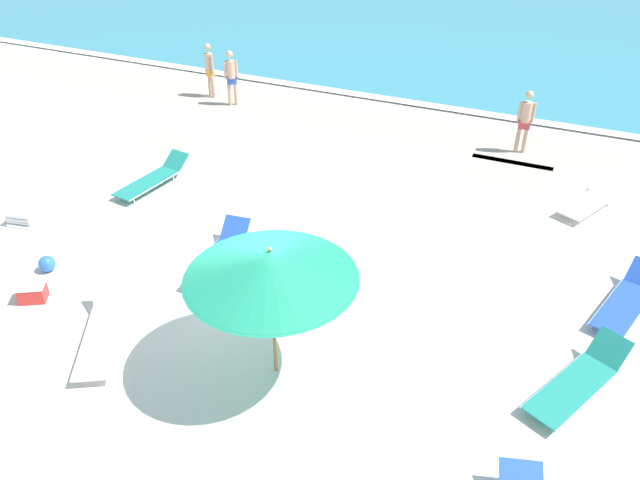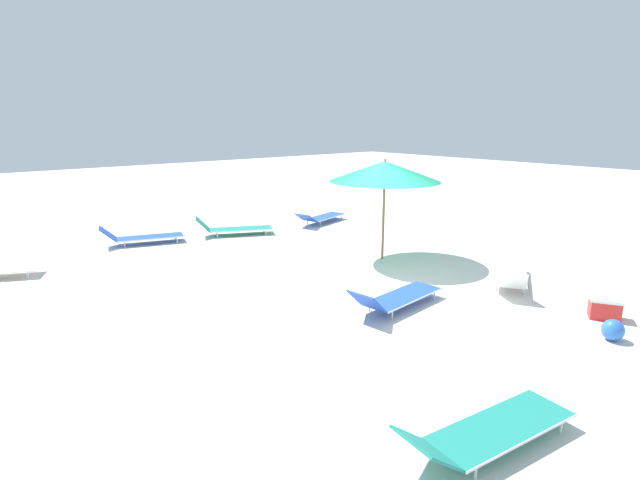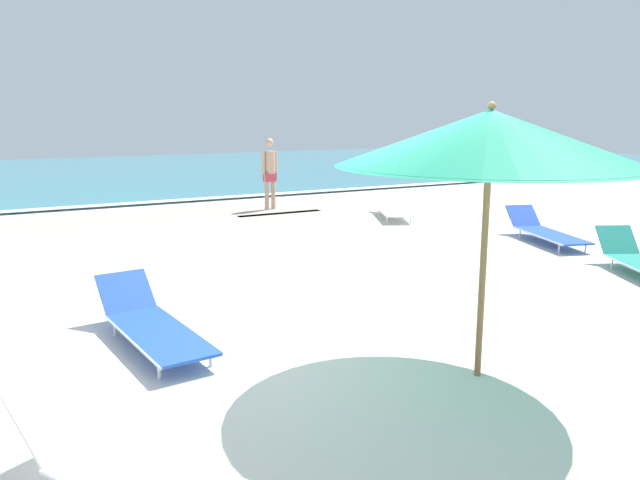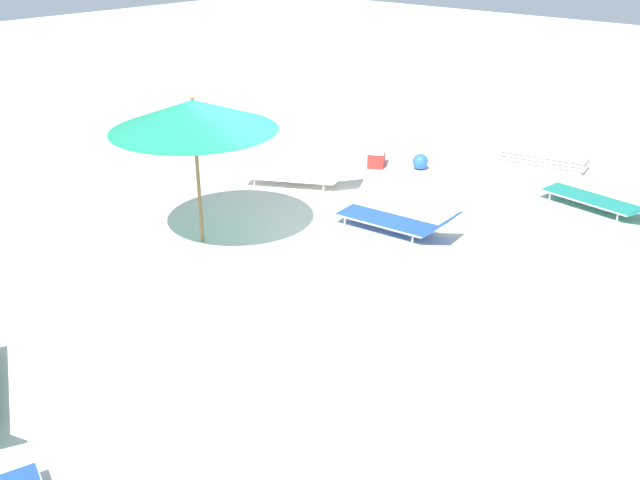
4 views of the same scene
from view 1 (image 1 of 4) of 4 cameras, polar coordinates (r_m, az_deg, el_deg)
The scene contains 15 objects.
ground_plane at distance 11.84m, azimuth -6.27°, elevation -6.80°, with size 60.00×60.00×0.16m.
ocean_water at distance 29.66m, azimuth 14.38°, elevation 17.87°, with size 60.00×18.91×0.07m.
beach_umbrella at distance 9.24m, azimuth -4.54°, elevation -2.29°, with size 2.67×2.67×2.47m.
lounger_stack at distance 16.16m, azimuth -24.15°, elevation 3.19°, with size 0.96×1.97×0.32m.
sun_lounger_beside_umbrella at distance 16.09m, azimuth 23.55°, elevation 3.38°, with size 1.44×2.16×0.48m.
sun_lounger_near_water_left at distance 10.95m, azimuth 22.59°, elevation -11.81°, with size 1.51×2.26×0.58m.
sun_lounger_near_water_right at distance 11.63m, azimuth -19.29°, elevation -7.88°, with size 1.62×2.22×0.58m.
sun_lounger_mid_beach_solo at distance 12.97m, azimuth 26.29°, elevation -4.96°, with size 1.22×2.24×0.56m.
sun_lounger_mid_beach_pair_a at distance 12.97m, azimuth -9.22°, elevation -1.40°, with size 0.83×2.20×0.56m.
sun_lounger_mid_beach_pair_b at distance 16.26m, azimuth -15.04°, elevation 5.48°, with size 0.89×2.28×0.51m.
beachgoer_wading_adult at distance 18.02m, azimuth 18.26°, elevation 10.54°, with size 0.44×0.27×1.76m.
beachgoer_shoreline_child at distance 20.66m, azimuth -8.13°, elevation 14.73°, with size 0.36×0.33×1.76m.
beachgoer_strolling_adult at distance 21.49m, azimuth -10.07°, elevation 15.30°, with size 0.41×0.30×1.76m.
beach_ball at distance 13.80m, azimuth -23.70°, elevation -2.00°, with size 0.34×0.34×0.34m.
cooler_box at distance 13.07m, azimuth -24.81°, elevation -4.35°, with size 0.61×0.56×0.37m.
Camera 1 is at (4.79, -7.69, 7.55)m, focal length 35.00 mm.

